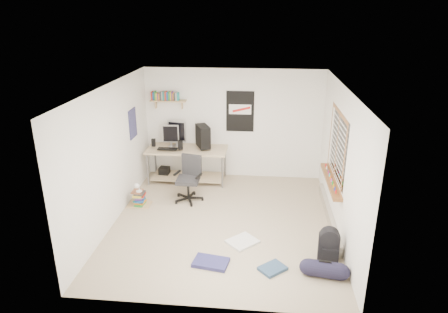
# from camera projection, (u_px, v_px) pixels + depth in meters

# --- Properties ---
(floor) EXTENTS (4.00, 4.50, 0.01)m
(floor) POSITION_uv_depth(u_px,v_px,m) (223.00, 222.00, 7.37)
(floor) COLOR gray
(floor) RESTS_ON ground
(ceiling) EXTENTS (4.00, 4.50, 0.01)m
(ceiling) POSITION_uv_depth(u_px,v_px,m) (223.00, 87.00, 6.50)
(ceiling) COLOR white
(ceiling) RESTS_ON ground
(back_wall) EXTENTS (4.00, 0.01, 2.50)m
(back_wall) POSITION_uv_depth(u_px,v_px,m) (233.00, 124.00, 9.04)
(back_wall) COLOR silver
(back_wall) RESTS_ON ground
(left_wall) EXTENTS (0.01, 4.50, 2.50)m
(left_wall) POSITION_uv_depth(u_px,v_px,m) (112.00, 155.00, 7.12)
(left_wall) COLOR silver
(left_wall) RESTS_ON ground
(right_wall) EXTENTS (0.01, 4.50, 2.50)m
(right_wall) POSITION_uv_depth(u_px,v_px,m) (341.00, 163.00, 6.75)
(right_wall) COLOR silver
(right_wall) RESTS_ON ground
(desk) EXTENTS (1.94, 1.36, 0.81)m
(desk) POSITION_uv_depth(u_px,v_px,m) (187.00, 166.00, 9.04)
(desk) COLOR #C9B78B
(desk) RESTS_ON floor
(monitor_left) EXTENTS (0.37, 0.12, 0.40)m
(monitor_left) POSITION_uv_depth(u_px,v_px,m) (171.00, 137.00, 8.92)
(monitor_left) COLOR #949397
(monitor_left) RESTS_ON desk
(monitor_right) EXTENTS (0.44, 0.19, 0.47)m
(monitor_right) POSITION_uv_depth(u_px,v_px,m) (177.00, 134.00, 8.99)
(monitor_right) COLOR #B7B7BC
(monitor_right) RESTS_ON desk
(pc_tower) EXTENTS (0.40, 0.52, 0.49)m
(pc_tower) POSITION_uv_depth(u_px,v_px,m) (203.00, 136.00, 8.81)
(pc_tower) COLOR black
(pc_tower) RESTS_ON desk
(keyboard) EXTENTS (0.43, 0.15, 0.02)m
(keyboard) POSITION_uv_depth(u_px,v_px,m) (167.00, 149.00, 8.73)
(keyboard) COLOR black
(keyboard) RESTS_ON desk
(speaker_left) EXTENTS (0.09, 0.09, 0.17)m
(speaker_left) POSITION_uv_depth(u_px,v_px,m) (154.00, 143.00, 8.90)
(speaker_left) COLOR black
(speaker_left) RESTS_ON desk
(speaker_right) EXTENTS (0.12, 0.12, 0.19)m
(speaker_right) POSITION_uv_depth(u_px,v_px,m) (180.00, 145.00, 8.71)
(speaker_right) COLOR black
(speaker_right) RESTS_ON desk
(office_chair) EXTENTS (0.75, 0.75, 0.94)m
(office_chair) POSITION_uv_depth(u_px,v_px,m) (188.00, 178.00, 8.05)
(office_chair) COLOR #242427
(office_chair) RESTS_ON floor
(wall_shelf) EXTENTS (0.80, 0.22, 0.24)m
(wall_shelf) POSITION_uv_depth(u_px,v_px,m) (168.00, 101.00, 8.88)
(wall_shelf) COLOR tan
(wall_shelf) RESTS_ON back_wall
(poster_back_wall) EXTENTS (0.62, 0.03, 0.92)m
(poster_back_wall) POSITION_uv_depth(u_px,v_px,m) (240.00, 112.00, 8.89)
(poster_back_wall) COLOR black
(poster_back_wall) RESTS_ON back_wall
(poster_left_wall) EXTENTS (0.02, 0.42, 0.60)m
(poster_left_wall) POSITION_uv_depth(u_px,v_px,m) (133.00, 123.00, 8.15)
(poster_left_wall) COLOR navy
(poster_left_wall) RESTS_ON left_wall
(window) EXTENTS (0.10, 1.50, 1.26)m
(window) POSITION_uv_depth(u_px,v_px,m) (336.00, 146.00, 6.96)
(window) COLOR brown
(window) RESTS_ON right_wall
(baseboard_heater) EXTENTS (0.08, 2.50, 0.18)m
(baseboard_heater) POSITION_uv_depth(u_px,v_px,m) (329.00, 215.00, 7.43)
(baseboard_heater) COLOR #B7B2A8
(baseboard_heater) RESTS_ON floor
(backpack) EXTENTS (0.35, 0.29, 0.43)m
(backpack) POSITION_uv_depth(u_px,v_px,m) (328.00, 248.00, 6.22)
(backpack) COLOR black
(backpack) RESTS_ON floor
(duffel_bag) EXTENTS (0.29, 0.29, 0.49)m
(duffel_bag) POSITION_uv_depth(u_px,v_px,m) (324.00, 269.00, 5.82)
(duffel_bag) COLOR black
(duffel_bag) RESTS_ON floor
(tshirt) EXTENTS (0.61, 0.61, 0.04)m
(tshirt) POSITION_uv_depth(u_px,v_px,m) (242.00, 242.00, 6.71)
(tshirt) COLOR silver
(tshirt) RESTS_ON floor
(jeans_a) EXTENTS (0.58, 0.42, 0.06)m
(jeans_a) POSITION_uv_depth(u_px,v_px,m) (211.00, 262.00, 6.14)
(jeans_a) COLOR navy
(jeans_a) RESTS_ON floor
(jeans_b) EXTENTS (0.48, 0.47, 0.05)m
(jeans_b) POSITION_uv_depth(u_px,v_px,m) (273.00, 268.00, 6.01)
(jeans_b) COLOR navy
(jeans_b) RESTS_ON floor
(book_stack) EXTENTS (0.52, 0.46, 0.30)m
(book_stack) POSITION_uv_depth(u_px,v_px,m) (139.00, 198.00, 7.97)
(book_stack) COLOR brown
(book_stack) RESTS_ON floor
(desk_lamp) EXTENTS (0.16, 0.22, 0.19)m
(desk_lamp) POSITION_uv_depth(u_px,v_px,m) (139.00, 188.00, 7.87)
(desk_lamp) COLOR silver
(desk_lamp) RESTS_ON book_stack
(subwoofer) EXTENTS (0.24, 0.24, 0.25)m
(subwoofer) POSITION_uv_depth(u_px,v_px,m) (164.00, 172.00, 9.24)
(subwoofer) COLOR black
(subwoofer) RESTS_ON floor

